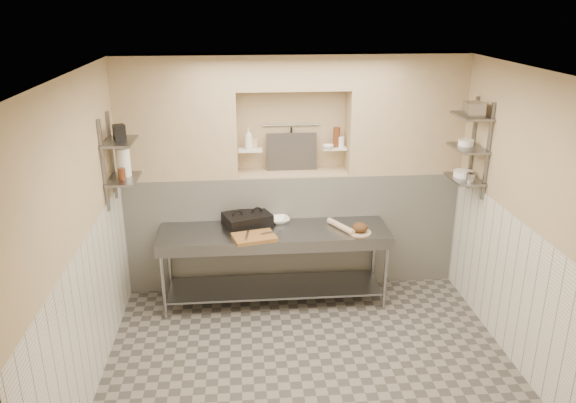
{
  "coord_description": "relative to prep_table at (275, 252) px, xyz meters",
  "views": [
    {
      "loc": [
        -0.62,
        -4.66,
        3.36
      ],
      "look_at": [
        -0.13,
        0.9,
        1.35
      ],
      "focal_mm": 35.0,
      "sensor_mm": 36.0,
      "label": 1
    }
  ],
  "objects": [
    {
      "name": "knife_blade",
      "position": [
        -0.04,
        -0.15,
        0.31
      ],
      "size": [
        0.24,
        0.11,
        0.01
      ],
      "primitive_type": "cube",
      "rotation": [
        0.0,
        0.0,
        0.34
      ],
      "color": "gray",
      "rests_on": "cutting_board"
    },
    {
      "name": "alcove_shelf_left",
      "position": [
        -0.24,
        0.57,
        1.06
      ],
      "size": [
        0.28,
        0.16,
        0.02
      ],
      "primitive_type": "cube",
      "color": "white",
      "rests_on": "backwall_lower"
    },
    {
      "name": "bottle_soap",
      "position": [
        -0.26,
        0.57,
        1.19
      ],
      "size": [
        0.12,
        0.12,
        0.25
      ],
      "primitive_type": "imported",
      "rotation": [
        0.0,
        0.0,
        -0.27
      ],
      "color": "white",
      "rests_on": "alcove_shelf_left"
    },
    {
      "name": "alcove_shelf_right",
      "position": [
        0.76,
        0.57,
        1.06
      ],
      "size": [
        0.28,
        0.16,
        0.02
      ],
      "primitive_type": "cube",
      "color": "white",
      "rests_on": "backwall_lower"
    },
    {
      "name": "wall_shelf_left_upper",
      "position": [
        -1.58,
        -0.13,
        1.36
      ],
      "size": [
        0.3,
        0.5,
        0.03
      ],
      "primitive_type": "cube",
      "color": "slate",
      "rests_on": "wall_left"
    },
    {
      "name": "utensil_rail",
      "position": [
        0.26,
        0.74,
        1.31
      ],
      "size": [
        0.7,
        0.02,
        0.02
      ],
      "primitive_type": "cylinder",
      "rotation": [
        0.0,
        1.57,
        0.0
      ],
      "color": "gray",
      "rests_on": "wall_back"
    },
    {
      "name": "bowl_alcove",
      "position": [
        0.68,
        0.52,
        1.09
      ],
      "size": [
        0.13,
        0.13,
        0.04
      ],
      "primitive_type": "imported",
      "rotation": [
        0.0,
        0.0,
        -0.03
      ],
      "color": "white",
      "rests_on": "alcove_shelf_right"
    },
    {
      "name": "backwall_pillar_left",
      "position": [
        -1.07,
        0.57,
        1.46
      ],
      "size": [
        1.35,
        0.4,
        1.4
      ],
      "primitive_type": "cube",
      "color": "tan",
      "rests_on": "backwall_lower"
    },
    {
      "name": "wall_right",
      "position": [
        2.31,
        -1.18,
        0.76
      ],
      "size": [
        0.1,
        3.9,
        2.8
      ],
      "primitive_type": "cube",
      "color": "tan",
      "rests_on": "ground"
    },
    {
      "name": "mixing_bowl",
      "position": [
        0.08,
        0.25,
        0.29
      ],
      "size": [
        0.27,
        0.27,
        0.06
      ],
      "primitive_type": "imported",
      "rotation": [
        0.0,
        0.0,
        0.18
      ],
      "color": "white",
      "rests_on": "prep_table"
    },
    {
      "name": "bread_board",
      "position": [
        0.95,
        -0.15,
        0.26
      ],
      "size": [
        0.26,
        0.26,
        0.01
      ],
      "primitive_type": "cylinder",
      "color": "tan",
      "rests_on": "prep_table"
    },
    {
      "name": "cutting_board",
      "position": [
        -0.23,
        -0.21,
        0.28
      ],
      "size": [
        0.52,
        0.42,
        0.04
      ],
      "primitive_type": "cube",
      "rotation": [
        0.0,
        0.0,
        0.23
      ],
      "color": "#8F5D28",
      "rests_on": "prep_table"
    },
    {
      "name": "alcove_sill",
      "position": [
        0.26,
        0.57,
        0.77
      ],
      "size": [
        1.3,
        0.4,
        0.02
      ],
      "primitive_type": "cube",
      "color": "tan",
      "rests_on": "backwall_lower"
    },
    {
      "name": "wall_left",
      "position": [
        -1.79,
        -1.18,
        0.76
      ],
      "size": [
        0.1,
        3.9,
        2.8
      ],
      "primitive_type": "cube",
      "color": "tan",
      "rests_on": "ground"
    },
    {
      "name": "wall_shelf_right_lower",
      "position": [
        2.1,
        -0.13,
        0.86
      ],
      "size": [
        0.3,
        0.5,
        0.02
      ],
      "primitive_type": "cube",
      "color": "slate",
      "rests_on": "wall_right"
    },
    {
      "name": "bread_loaf",
      "position": [
        0.95,
        -0.15,
        0.33
      ],
      "size": [
        0.18,
        0.18,
        0.11
      ],
      "primitive_type": "ellipsoid",
      "color": "#4C2D19",
      "rests_on": "bread_board"
    },
    {
      "name": "canister_right",
      "position": [
        2.1,
        -0.29,
        0.92
      ],
      "size": [
        0.1,
        0.1,
        0.1
      ],
      "primitive_type": "cylinder",
      "color": "gray",
      "rests_on": "wall_shelf_right_lower"
    },
    {
      "name": "splash_panel",
      "position": [
        0.26,
        0.67,
        1.0
      ],
      "size": [
        0.6,
        0.08,
        0.45
      ],
      "primitive_type": "cube",
      "rotation": [
        -0.14,
        0.0,
        0.0
      ],
      "color": "#383330",
      "rests_on": "alcove_sill"
    },
    {
      "name": "shelf_rail_right_a",
      "position": [
        2.23,
        0.07,
        1.21
      ],
      "size": [
        0.03,
        0.03,
        1.05
      ],
      "primitive_type": "cube",
      "color": "slate",
      "rests_on": "wall_right"
    },
    {
      "name": "bowl_right",
      "position": [
        2.1,
        -0.08,
        0.9
      ],
      "size": [
        0.21,
        0.21,
        0.06
      ],
      "primitive_type": "cylinder",
      "color": "white",
      "rests_on": "wall_shelf_right_lower"
    },
    {
      "name": "shelf_rail_left_b",
      "position": [
        -1.72,
        -0.33,
        1.16
      ],
      "size": [
        0.03,
        0.03,
        0.95
      ],
      "primitive_type": "cube",
      "color": "slate",
      "rests_on": "wall_left"
    },
    {
      "name": "backwall_header",
      "position": [
        0.26,
        0.57,
        1.96
      ],
      "size": [
        1.3,
        0.4,
        0.4
      ],
      "primitive_type": "cube",
      "color": "tan",
      "rests_on": "backwall_lower"
    },
    {
      "name": "tongs",
      "position": [
        -0.31,
        -0.21,
        0.31
      ],
      "size": [
        0.05,
        0.24,
        0.02
      ],
      "primitive_type": "cylinder",
      "rotation": [
        1.57,
        0.0,
        -0.13
      ],
      "color": "gray",
      "rests_on": "cutting_board"
    },
    {
      "name": "condiment_b",
      "position": [
        0.77,
        0.57,
        1.19
      ],
      "size": [
        0.06,
        0.06,
        0.24
      ],
      "primitive_type": "cylinder",
      "color": "#562915",
      "rests_on": "alcove_shelf_right"
    },
    {
      "name": "wall_shelf_left_lower",
      "position": [
        -1.58,
        -0.13,
        0.96
      ],
      "size": [
        0.3,
        0.5,
        0.02
      ],
      "primitive_type": "cube",
      "color": "slate",
      "rests_on": "wall_left"
    },
    {
      "name": "ceiling",
      "position": [
        0.26,
        -1.18,
        2.21
      ],
      "size": [
        4.0,
        3.9,
        0.1
      ],
      "primitive_type": "cube",
      "color": "silver",
      "rests_on": "ground"
    },
    {
      "name": "jar_alcove",
      "position": [
        -0.19,
        0.59,
        1.13
      ],
      "size": [
        0.08,
        0.08,
        0.12
      ],
      "primitive_type": "cube",
      "color": "tan",
      "rests_on": "alcove_shelf_left"
    },
    {
      "name": "wainscot_left",
      "position": [
        -1.73,
        -1.18,
        0.06
      ],
      "size": [
        0.02,
        3.9,
        1.4
      ],
      "primitive_type": "cube",
      "color": "white",
      "rests_on": "floor"
    },
    {
      "name": "shelf_rail_right_b",
      "position": [
        2.23,
        -0.33,
        1.21
      ],
      "size": [
        0.03,
        0.03,
        1.05
      ],
      "primitive_type": "cube",
      "color": "slate",
      "rests_on": "wall_right"
    },
    {
      "name": "jug_left",
      "position": [
        -1.58,
        -0.06,
        1.12
      ],
      "size": [
        0.15,
        0.15,
        0.3
      ],
      "primitive_type": "cylinder",
      "color": "white",
      "rests_on": "wall_shelf_left_lower"
    },
    {
      "name": "condiment_a",
      "position": [
        0.79,
        0.58,
        1.19
      ],
      "size": [
        0.07,
        0.07,
        0.24
      ],
      "primitive_type": "cylinder",
      "color": "#562915",
      "rests_on": "alcove_shelf_right"
    },
    {
      "name": "wainscot_right",
      "position": [
        2.25,
        -1.18,
        0.06
      ],
      "size": [
        0.02,
        3.9,
        1.4
      ],
      "primitive_type": "cube",
      "color": "white",
      "rests_on": "floor"
    },
    {
      "name": "box_left_upper",
      "position": [
        -1.58,
        -0.1,
        1.45
      ],
      "size": [
        0.15,
        0.15,
        0.16
      ],
      "primitive_type": "cube",
      "rotation": [
        0.0,
        0.0,
        0.42
      ],
      "color": "black",
      "rests_on": "wall_shelf_left_upper"
    },
    {
      "name": "wall_shelf_right_mid",
      "position": [
        2.1,
        -0.13,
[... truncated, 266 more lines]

